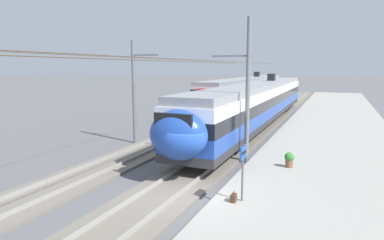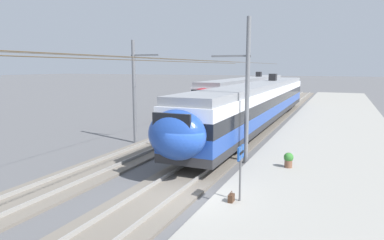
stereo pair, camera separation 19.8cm
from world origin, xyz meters
name	(u,v)px [view 1 (the left image)]	position (x,y,z in m)	size (l,w,h in m)	color
ground_plane	(190,199)	(0.00, 0.00, 0.00)	(400.00, 400.00, 0.00)	#565659
platform_slab	(330,218)	(0.00, -5.18, 0.15)	(120.00, 8.30, 0.29)	gray
track_near	(165,193)	(0.00, 1.15, 0.07)	(120.00, 3.00, 0.28)	#6B6359
track_far	(77,179)	(0.00, 5.78, 0.07)	(120.00, 3.00, 0.28)	#6B6359
train_near_platform	(259,101)	(17.81, 1.15, 2.23)	(34.49, 2.99, 4.27)	#2D2D30
train_far_track	(247,90)	(31.96, 5.78, 2.23)	(33.88, 2.92, 4.27)	#2D2D30
catenary_mast_mid	(245,89)	(5.98, -0.62, 4.07)	(39.11, 2.20, 7.82)	slate
catenary_mast_far_side	(136,89)	(7.79, 7.46, 3.73)	(39.11, 2.11, 7.01)	slate
platform_sign	(243,161)	(-0.03, -2.13, 1.83)	(0.70, 0.08, 2.09)	#59595B
handbag_near_sign	(234,198)	(-0.26, -1.87, 0.45)	(0.32, 0.18, 0.42)	#472D1E
potted_plant_platform_edge	(289,159)	(5.06, -3.16, 0.72)	(0.47, 0.47, 0.75)	brown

